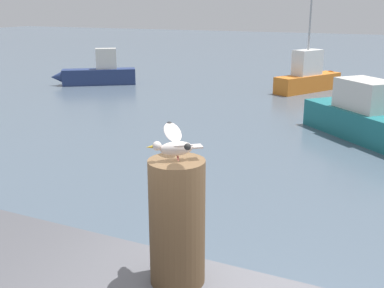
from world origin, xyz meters
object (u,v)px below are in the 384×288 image
seagull (176,144)px  boat_orange (311,77)px  mooring_post (177,222)px  boat_navy (95,74)px

seagull → boat_orange: boat_orange is taller
seagull → boat_orange: bearing=98.2°
mooring_post → boat_navy: 18.93m
mooring_post → seagull: seagull is taller
seagull → boat_navy: (-11.72, 14.79, -2.11)m
boat_navy → boat_orange: bearing=15.7°
mooring_post → boat_navy: size_ratio=0.27×
boat_navy → boat_orange: (9.22, 2.60, 0.11)m
mooring_post → boat_navy: bearing=128.4°
mooring_post → boat_orange: boat_orange is taller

